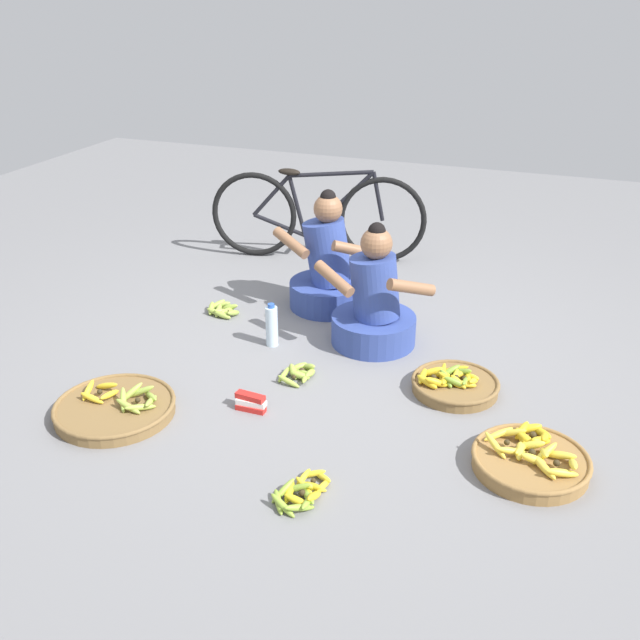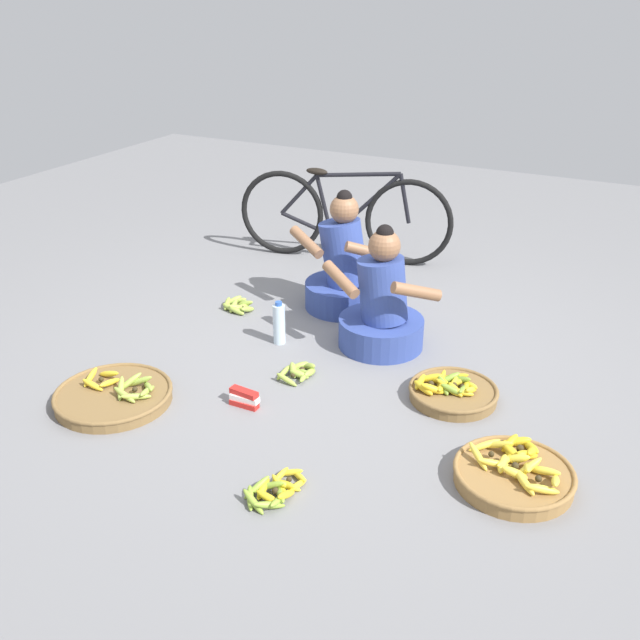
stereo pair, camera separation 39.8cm
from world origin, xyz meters
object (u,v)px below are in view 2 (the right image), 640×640
(loose_bananas_mid_left, at_px, (275,490))
(loose_bananas_near_vendor, at_px, (238,305))
(loose_bananas_near_bicycle, at_px, (299,372))
(packet_carton_stack, at_px, (244,398))
(banana_basket_front_right, at_px, (452,391))
(banana_basket_front_left, at_px, (514,473))
(vendor_woman_front, at_px, (382,309))
(bicycle_leaning, at_px, (344,216))
(vendor_woman_behind, at_px, (343,271))
(banana_basket_back_right, at_px, (114,395))
(water_bottle, at_px, (279,324))

(loose_bananas_mid_left, bearing_deg, loose_bananas_near_vendor, 127.50)
(loose_bananas_near_bicycle, distance_m, packet_carton_stack, 0.42)
(banana_basket_front_right, bearing_deg, banana_basket_front_left, -50.35)
(vendor_woman_front, relative_size, banana_basket_front_left, 1.43)
(banana_basket_front_right, bearing_deg, bicycle_leaning, 130.84)
(banana_basket_front_right, height_order, packet_carton_stack, banana_basket_front_right)
(vendor_woman_behind, relative_size, bicycle_leaning, 0.49)
(banana_basket_front_right, height_order, loose_bananas_near_vendor, banana_basket_front_right)
(loose_bananas_near_vendor, relative_size, loose_bananas_mid_left, 0.73)
(vendor_woman_front, bearing_deg, banana_basket_back_right, -129.20)
(banana_basket_back_right, bearing_deg, banana_basket_front_right, 27.87)
(banana_basket_back_right, relative_size, banana_basket_front_right, 1.30)
(banana_basket_front_left, height_order, banana_basket_front_right, banana_basket_front_left)
(vendor_woman_front, distance_m, loose_bananas_near_vendor, 1.10)
(bicycle_leaning, distance_m, water_bottle, 1.55)
(loose_bananas_near_bicycle, distance_m, water_bottle, 0.45)
(banana_basket_back_right, bearing_deg, loose_bananas_near_bicycle, 42.60)
(banana_basket_front_left, distance_m, loose_bananas_mid_left, 1.07)
(loose_bananas_mid_left, bearing_deg, loose_bananas_near_bicycle, 112.62)
(vendor_woman_front, height_order, loose_bananas_near_vendor, vendor_woman_front)
(loose_bananas_mid_left, bearing_deg, vendor_woman_behind, 106.88)
(banana_basket_back_right, relative_size, loose_bananas_near_vendor, 2.50)
(loose_bananas_near_bicycle, relative_size, loose_bananas_near_vendor, 0.98)
(vendor_woman_front, bearing_deg, banana_basket_front_left, -42.50)
(banana_basket_front_right, distance_m, loose_bananas_near_bicycle, 0.87)
(loose_bananas_mid_left, distance_m, water_bottle, 1.46)
(banana_basket_back_right, distance_m, banana_basket_front_left, 2.09)
(packet_carton_stack, bearing_deg, water_bottle, 105.31)
(loose_bananas_near_bicycle, height_order, loose_bananas_near_vendor, loose_bananas_near_bicycle)
(vendor_woman_behind, relative_size, loose_bananas_near_bicycle, 3.32)
(vendor_woman_front, distance_m, banana_basket_front_right, 0.74)
(vendor_woman_front, relative_size, loose_bananas_near_vendor, 3.09)
(bicycle_leaning, xyz_separation_m, loose_bananas_mid_left, (0.98, -2.78, -0.33))
(vendor_woman_behind, xyz_separation_m, banana_basket_front_left, (1.50, -1.37, -0.22))
(banana_basket_front_left, bearing_deg, water_bottle, 156.27)
(loose_bananas_near_bicycle, xyz_separation_m, loose_bananas_mid_left, (0.40, -0.97, -0.00))
(loose_bananas_near_vendor, bearing_deg, loose_bananas_near_bicycle, -37.07)
(vendor_woman_behind, xyz_separation_m, banana_basket_back_right, (-0.57, -1.66, -0.22))
(bicycle_leaning, bearing_deg, vendor_woman_front, -55.98)
(water_bottle, bearing_deg, banana_basket_back_right, -114.00)
(banana_basket_back_right, height_order, loose_bananas_near_bicycle, banana_basket_back_right)
(water_bottle, xyz_separation_m, packet_carton_stack, (0.20, -0.72, -0.09))
(loose_bananas_near_bicycle, bearing_deg, banana_basket_front_right, 10.45)
(loose_bananas_near_bicycle, bearing_deg, loose_bananas_near_vendor, 142.93)
(vendor_woman_behind, height_order, water_bottle, vendor_woman_behind)
(loose_bananas_near_bicycle, bearing_deg, vendor_woman_front, 64.39)
(loose_bananas_near_bicycle, bearing_deg, bicycle_leaning, 107.75)
(bicycle_leaning, distance_m, loose_bananas_near_bicycle, 1.93)
(banana_basket_back_right, relative_size, packet_carton_stack, 3.68)
(water_bottle, bearing_deg, packet_carton_stack, -74.69)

